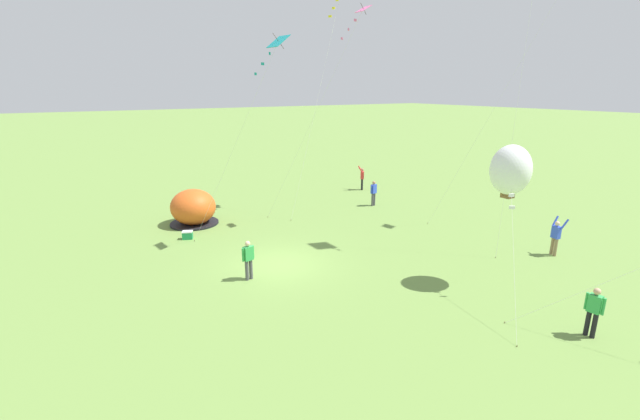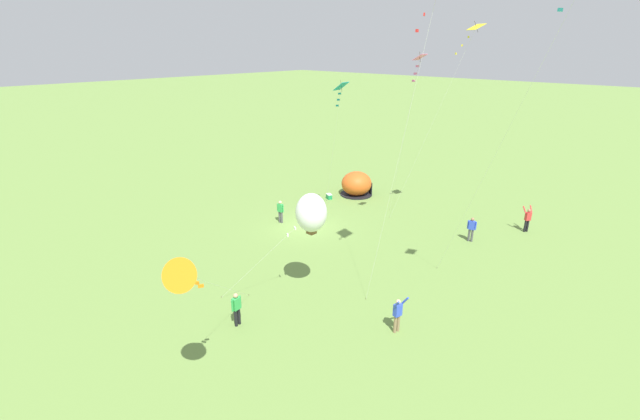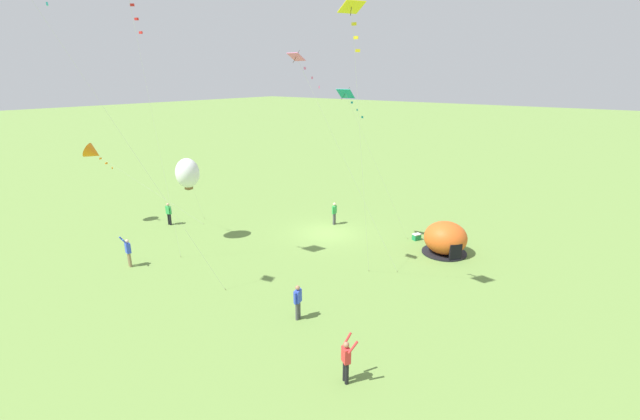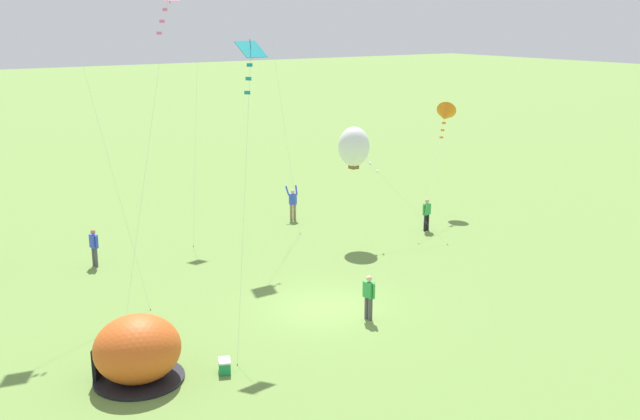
# 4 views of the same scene
# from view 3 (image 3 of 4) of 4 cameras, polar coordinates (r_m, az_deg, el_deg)

# --- Properties ---
(ground_plane) EXTENTS (300.00, 300.00, 0.00)m
(ground_plane) POSITION_cam_3_polar(r_m,az_deg,el_deg) (31.02, 1.03, -3.05)
(ground_plane) COLOR olive
(popup_tent) EXTENTS (2.81, 2.81, 2.10)m
(popup_tent) POSITION_cam_3_polar(r_m,az_deg,el_deg) (28.33, 16.38, -3.69)
(popup_tent) COLOR #D8591E
(popup_tent) RESTS_ON ground
(cooler_box) EXTENTS (0.55, 0.63, 0.44)m
(cooler_box) POSITION_cam_3_polar(r_m,az_deg,el_deg) (30.38, 12.75, -3.51)
(cooler_box) COLOR #1E8C4C
(cooler_box) RESTS_ON ground
(person_watching_sky) EXTENTS (0.72, 0.67, 1.89)m
(person_watching_sky) POSITION_cam_3_polar(r_m,az_deg,el_deg) (16.57, 3.52, -19.22)
(person_watching_sky) COLOR black
(person_watching_sky) RESTS_ON ground
(person_arms_raised) EXTENTS (0.68, 0.55, 1.89)m
(person_arms_raised) POSITION_cam_3_polar(r_m,az_deg,el_deg) (27.77, -24.22, -5.00)
(person_arms_raised) COLOR #8C7251
(person_arms_raised) RESTS_ON ground
(person_with_toddler) EXTENTS (0.59, 0.28, 1.72)m
(person_with_toddler) POSITION_cam_3_polar(r_m,az_deg,el_deg) (34.33, -19.52, -0.34)
(person_with_toddler) COLOR black
(person_with_toddler) RESTS_ON ground
(person_far_back) EXTENTS (0.31, 0.58, 1.72)m
(person_far_back) POSITION_cam_3_polar(r_m,az_deg,el_deg) (32.48, 1.93, -0.30)
(person_far_back) COLOR #4C4C51
(person_far_back) RESTS_ON ground
(person_center_field) EXTENTS (0.32, 0.58, 1.72)m
(person_center_field) POSITION_cam_3_polar(r_m,az_deg,el_deg) (20.22, -2.98, -11.94)
(person_center_field) COLOR #4C4C51
(person_center_field) RESTS_ON ground
(kite_yellow) EXTENTS (1.98, 5.04, 13.80)m
(kite_yellow) POSITION_cam_3_polar(r_m,az_deg,el_deg) (18.69, 4.42, 23.81)
(kite_yellow) COLOR silver
(kite_yellow) RESTS_ON ground
(kite_pink) EXTENTS (4.39, 4.34, 12.06)m
(kite_pink) POSITION_cam_3_polar(r_m,az_deg,el_deg) (21.95, -2.22, 18.27)
(kite_pink) COLOR silver
(kite_pink) RESTS_ON ground
(kite_teal) EXTENTS (3.39, 4.25, 10.21)m
(kite_teal) POSITION_cam_3_polar(r_m,az_deg,el_deg) (26.72, 3.83, 14.55)
(kite_teal) COLOR silver
(kite_teal) RESTS_ON ground
(kite_orange) EXTENTS (6.78, 5.56, 6.25)m
(kite_orange) POSITION_cam_3_polar(r_m,az_deg,el_deg) (35.32, -27.96, 6.75)
(kite_orange) COLOR silver
(kite_orange) RESTS_ON ground
(kite_white) EXTENTS (4.09, 4.23, 5.74)m
(kite_white) POSITION_cam_3_polar(r_m,az_deg,el_deg) (29.54, -17.26, 4.72)
(kite_white) COLOR silver
(kite_white) RESTS_ON ground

